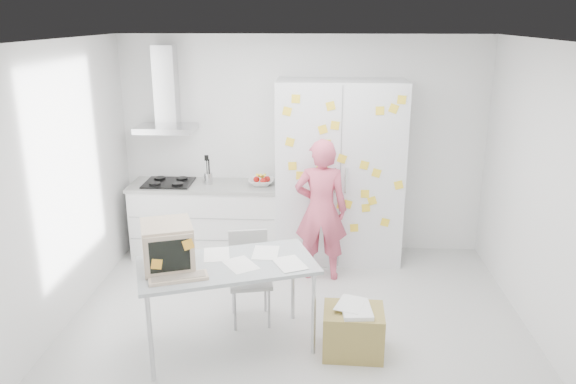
# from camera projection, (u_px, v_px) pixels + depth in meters

# --- Properties ---
(floor) EXTENTS (4.50, 4.00, 0.02)m
(floor) POSITION_uv_depth(u_px,v_px,m) (296.00, 326.00, 5.51)
(floor) COLOR silver
(floor) RESTS_ON ground
(walls) EXTENTS (4.52, 4.01, 2.70)m
(walls) POSITION_uv_depth(u_px,v_px,m) (299.00, 173.00, 5.79)
(walls) COLOR white
(walls) RESTS_ON ground
(ceiling) EXTENTS (4.50, 4.00, 0.02)m
(ceiling) POSITION_uv_depth(u_px,v_px,m) (297.00, 41.00, 4.70)
(ceiling) COLOR white
(ceiling) RESTS_ON walls
(counter_run) EXTENTS (1.84, 0.63, 1.28)m
(counter_run) POSITION_uv_depth(u_px,v_px,m) (206.00, 218.00, 7.05)
(counter_run) COLOR white
(counter_run) RESTS_ON ground
(range_hood) EXTENTS (0.70, 0.48, 1.01)m
(range_hood) POSITION_uv_depth(u_px,v_px,m) (166.00, 98.00, 6.75)
(range_hood) COLOR silver
(range_hood) RESTS_ON walls
(tall_cabinet) EXTENTS (1.50, 0.68, 2.20)m
(tall_cabinet) POSITION_uv_depth(u_px,v_px,m) (339.00, 172.00, 6.75)
(tall_cabinet) COLOR silver
(tall_cabinet) RESTS_ON ground
(person) EXTENTS (0.61, 0.41, 1.64)m
(person) POSITION_uv_depth(u_px,v_px,m) (321.00, 210.00, 6.30)
(person) COLOR #CF5069
(person) RESTS_ON ground
(desk) EXTENTS (1.70, 1.23, 1.22)m
(desk) POSITION_uv_depth(u_px,v_px,m) (190.00, 255.00, 4.84)
(desk) COLOR #A5ADB0
(desk) RESTS_ON ground
(chair) EXTENTS (0.48, 0.48, 0.89)m
(chair) POSITION_uv_depth(u_px,v_px,m) (249.00, 271.00, 5.51)
(chair) COLOR #ABABA9
(chair) RESTS_ON ground
(cardboard_box) EXTENTS (0.55, 0.45, 0.47)m
(cardboard_box) POSITION_uv_depth(u_px,v_px,m) (353.00, 331.00, 5.00)
(cardboard_box) COLOR olive
(cardboard_box) RESTS_ON ground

